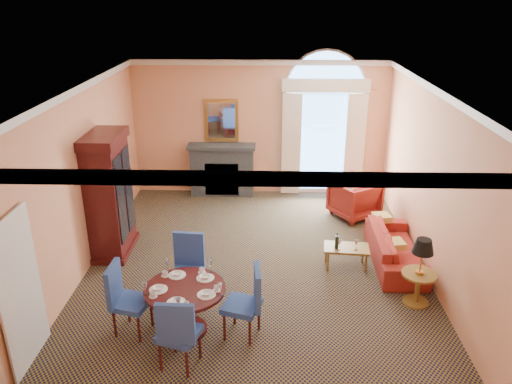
{
  "coord_description": "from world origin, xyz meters",
  "views": [
    {
      "loc": [
        0.23,
        -7.76,
        4.66
      ],
      "look_at": [
        0.0,
        0.5,
        1.3
      ],
      "focal_mm": 35.0,
      "sensor_mm": 36.0,
      "label": 1
    }
  ],
  "objects_px": {
    "armoire": "(109,197)",
    "sofa": "(396,248)",
    "dining_table": "(186,299)",
    "coffee_table": "(346,248)",
    "side_table": "(421,264)",
    "armchair": "(354,198)"
  },
  "relations": [
    {
      "from": "coffee_table",
      "to": "side_table",
      "type": "xyz_separation_m",
      "value": [
        0.99,
        -1.08,
        0.33
      ]
    },
    {
      "from": "coffee_table",
      "to": "side_table",
      "type": "height_order",
      "value": "side_table"
    },
    {
      "from": "armchair",
      "to": "side_table",
      "type": "bearing_deg",
      "value": 66.58
    },
    {
      "from": "dining_table",
      "to": "sofa",
      "type": "height_order",
      "value": "dining_table"
    },
    {
      "from": "armoire",
      "to": "sofa",
      "type": "relative_size",
      "value": 1.12
    },
    {
      "from": "coffee_table",
      "to": "sofa",
      "type": "bearing_deg",
      "value": 17.44
    },
    {
      "from": "armoire",
      "to": "sofa",
      "type": "distance_m",
      "value": 5.34
    },
    {
      "from": "armoire",
      "to": "side_table",
      "type": "distance_m",
      "value": 5.57
    },
    {
      "from": "armoire",
      "to": "dining_table",
      "type": "distance_m",
      "value": 3.03
    },
    {
      "from": "dining_table",
      "to": "coffee_table",
      "type": "bearing_deg",
      "value": 36.24
    },
    {
      "from": "dining_table",
      "to": "side_table",
      "type": "xyz_separation_m",
      "value": [
        3.55,
        0.8,
        0.16
      ]
    },
    {
      "from": "dining_table",
      "to": "side_table",
      "type": "bearing_deg",
      "value": 12.66
    },
    {
      "from": "armchair",
      "to": "sofa",
      "type": "bearing_deg",
      "value": 70.45
    },
    {
      "from": "sofa",
      "to": "coffee_table",
      "type": "relative_size",
      "value": 2.47
    },
    {
      "from": "armoire",
      "to": "side_table",
      "type": "bearing_deg",
      "value": -16.66
    },
    {
      "from": "sofa",
      "to": "side_table",
      "type": "distance_m",
      "value": 1.35
    },
    {
      "from": "dining_table",
      "to": "sofa",
      "type": "xyz_separation_m",
      "value": [
        3.5,
        2.08,
        -0.25
      ]
    },
    {
      "from": "side_table",
      "to": "armchair",
      "type": "bearing_deg",
      "value": 98.52
    },
    {
      "from": "armoire",
      "to": "coffee_table",
      "type": "xyz_separation_m",
      "value": [
        4.33,
        -0.51,
        -0.73
      ]
    },
    {
      "from": "dining_table",
      "to": "coffee_table",
      "type": "distance_m",
      "value": 3.18
    },
    {
      "from": "dining_table",
      "to": "side_table",
      "type": "relative_size",
      "value": 1.04
    },
    {
      "from": "dining_table",
      "to": "coffee_table",
      "type": "height_order",
      "value": "dining_table"
    }
  ]
}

